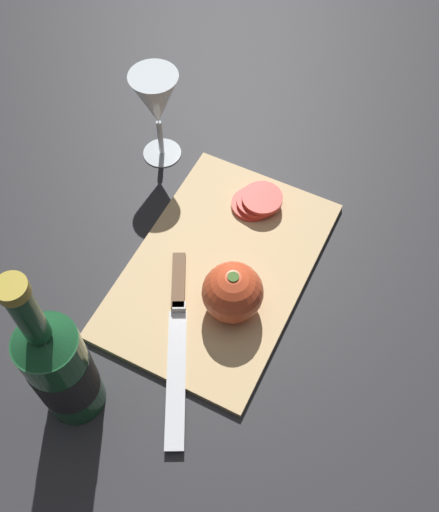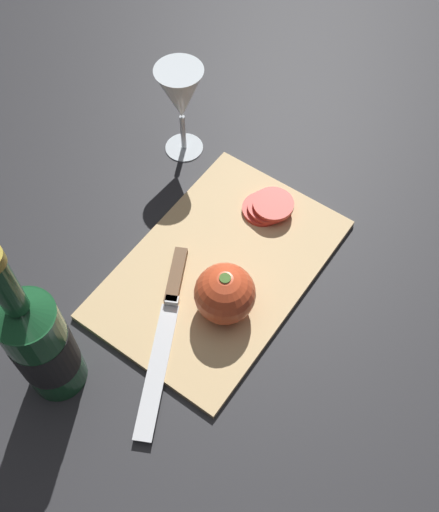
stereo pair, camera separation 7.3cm
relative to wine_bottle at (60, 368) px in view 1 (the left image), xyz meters
The scene contains 7 objects.
ground_plane 0.24m from the wine_bottle, 34.59° to the right, with size 3.00×3.00×0.00m, color #28282B.
cutting_board 0.30m from the wine_bottle, 17.08° to the right, with size 0.39×0.26×0.01m.
wine_bottle is the anchor object (origin of this frame).
wine_glass 0.45m from the wine_bottle, 14.69° to the left, with size 0.08×0.08×0.17m.
whole_tomato 0.25m from the wine_bottle, 31.21° to the right, with size 0.09×0.09×0.09m.
knife 0.21m from the wine_bottle, 19.15° to the right, with size 0.27×0.15×0.01m.
tomato_slice_stack_near 0.41m from the wine_bottle, 11.99° to the right, with size 0.07×0.08×0.02m.
Camera 1 is at (-0.33, -0.17, 0.79)m, focal length 42.00 mm.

